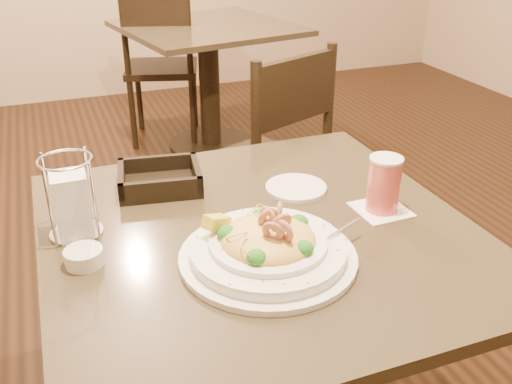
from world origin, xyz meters
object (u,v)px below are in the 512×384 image
object	(u,v)px
dining_chair_near	(268,161)
napkin_caddy	(72,202)
dining_chair_far	(161,63)
side_plate	(296,188)
main_table	(259,316)
drink_glass	(384,185)
background_table	(209,66)
butter_ramekin	(84,257)
pasta_bowl	(268,246)
bread_basket	(160,181)

from	to	relation	value
dining_chair_near	napkin_caddy	world-z (taller)	dining_chair_near
dining_chair_near	dining_chair_far	distance (m)	1.57
dining_chair_far	side_plate	world-z (taller)	dining_chair_far
dining_chair_near	main_table	bearing A→B (deg)	44.77
dining_chair_far	drink_glass	xyz separation A→B (m)	(-0.00, -2.42, 0.31)
background_table	side_plate	size ratio (longest dim) A/B	7.08
background_table	drink_glass	xyz separation A→B (m)	(-0.24, -2.22, 0.30)
dining_chair_far	butter_ramekin	xyz separation A→B (m)	(-0.65, -2.41, 0.26)
background_table	butter_ramekin	xyz separation A→B (m)	(-0.89, -2.21, 0.25)
background_table	napkin_caddy	distance (m)	2.29
pasta_bowl	drink_glass	bearing A→B (deg)	16.91
main_table	side_plate	bearing A→B (deg)	43.72
main_table	butter_ramekin	xyz separation A→B (m)	(-0.36, -0.00, 0.25)
butter_ramekin	side_plate	bearing A→B (deg)	15.99
drink_glass	napkin_caddy	distance (m)	0.67
main_table	side_plate	size ratio (longest dim) A/B	6.06
napkin_caddy	butter_ramekin	bearing A→B (deg)	-88.01
pasta_bowl	side_plate	distance (m)	0.32
background_table	drink_glass	distance (m)	2.25
pasta_bowl	butter_ramekin	size ratio (longest dim) A/B	5.17
bread_basket	side_plate	world-z (taller)	bread_basket
napkin_caddy	side_plate	world-z (taller)	napkin_caddy
main_table	butter_ramekin	distance (m)	0.44
pasta_bowl	napkin_caddy	size ratio (longest dim) A/B	2.19
pasta_bowl	dining_chair_near	bearing A→B (deg)	68.11
side_plate	butter_ramekin	world-z (taller)	butter_ramekin
dining_chair_far	pasta_bowl	distance (m)	2.56
dining_chair_far	bread_basket	xyz separation A→B (m)	(-0.45, -2.14, 0.26)
drink_glass	dining_chair_near	bearing A→B (deg)	85.61
background_table	bread_basket	bearing A→B (deg)	-109.56
butter_ramekin	background_table	bearing A→B (deg)	67.94
dining_chair_near	bread_basket	distance (m)	0.80
drink_glass	side_plate	world-z (taller)	drink_glass
main_table	bread_basket	distance (m)	0.40
dining_chair_far	butter_ramekin	distance (m)	2.51
drink_glass	side_plate	distance (m)	0.22
dining_chair_far	drink_glass	bearing A→B (deg)	106.29
background_table	dining_chair_near	xyz separation A→B (m)	(-0.18, -1.37, -0.01)
dining_chair_near	drink_glass	bearing A→B (deg)	63.43
pasta_bowl	drink_glass	size ratio (longest dim) A/B	2.95
main_table	drink_glass	world-z (taller)	drink_glass
dining_chair_near	background_table	bearing A→B (deg)	-119.55
dining_chair_near	butter_ramekin	size ratio (longest dim) A/B	12.55
main_table	napkin_caddy	size ratio (longest dim) A/B	5.15
main_table	dining_chair_near	distance (m)	0.90
main_table	napkin_caddy	bearing A→B (deg)	161.86
background_table	pasta_bowl	distance (m)	2.40
pasta_bowl	main_table	bearing A→B (deg)	77.00
background_table	napkin_caddy	world-z (taller)	napkin_caddy
butter_ramekin	pasta_bowl	bearing A→B (deg)	-18.44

